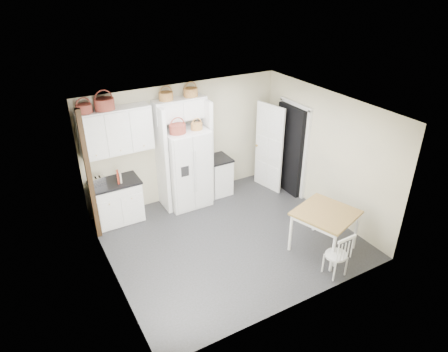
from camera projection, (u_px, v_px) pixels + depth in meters
floor at (230, 238)px, 7.80m from camera, size 4.50×4.50×0.00m
ceiling at (231, 110)px, 6.59m from camera, size 4.50×4.50×0.00m
wall_back at (185, 142)px, 8.73m from camera, size 4.50×0.00×4.50m
wall_left at (106, 213)px, 6.21m from camera, size 0.00×4.00×4.00m
wall_right at (325, 154)px, 8.17m from camera, size 0.00×4.00×4.00m
refrigerator at (187, 168)px, 8.57m from camera, size 0.90×0.72×1.74m
base_cab_left at (117, 202)px, 8.17m from camera, size 0.94×0.59×0.87m
base_cab_right at (218, 176)px, 9.20m from camera, size 0.48×0.57×0.84m
dining_table at (324, 231)px, 7.32m from camera, size 1.24×1.24×0.82m
windsor_chair at (336, 255)px, 6.72m from camera, size 0.40×0.36×0.80m
counter_left at (114, 182)px, 7.95m from camera, size 0.98×0.63×0.04m
counter_right at (218, 159)px, 9.00m from camera, size 0.52×0.61×0.04m
toaster at (98, 181)px, 7.77m from camera, size 0.28×0.20×0.18m
cookbook_red at (118, 177)px, 7.86m from camera, size 0.07×0.17×0.25m
cookbook_cream at (120, 177)px, 7.88m from camera, size 0.04×0.15×0.23m
basket_upper_a at (84, 109)px, 7.20m from camera, size 0.29×0.29×0.16m
basket_upper_b at (104, 104)px, 7.35m from camera, size 0.37×0.37×0.22m
basket_bridge_a at (166, 96)px, 7.89m from camera, size 0.29×0.29×0.16m
basket_bridge_b at (191, 92)px, 8.12m from camera, size 0.30×0.30×0.17m
basket_fridge_a at (178, 129)px, 7.96m from camera, size 0.34×0.34×0.18m
basket_fridge_b at (197, 126)px, 8.16m from camera, size 0.24×0.24×0.13m
upper_cabinet at (116, 131)px, 7.67m from camera, size 1.40×0.34×0.90m
bridge_cabinet at (180, 109)px, 8.15m from camera, size 1.12×0.34×0.45m
fridge_panel_left at (162, 160)px, 8.28m from camera, size 0.08×0.60×2.30m
fridge_panel_right at (206, 150)px, 8.73m from camera, size 0.08×0.60×2.30m
trim_post at (89, 177)px, 7.27m from camera, size 0.09×0.09×2.60m
doorway_void at (291, 150)px, 9.03m from camera, size 0.18×0.85×2.05m
door_slab at (269, 148)px, 9.13m from camera, size 0.21×0.79×2.05m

